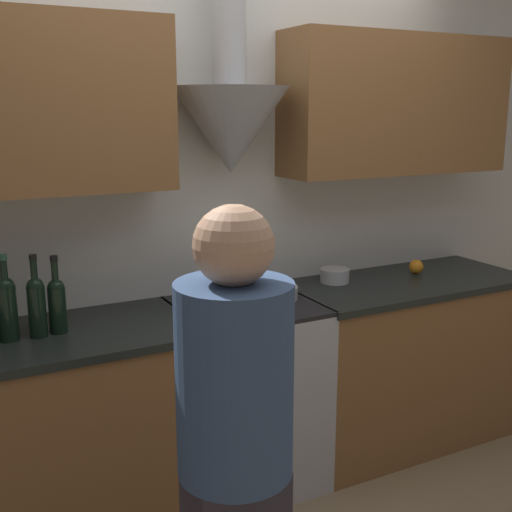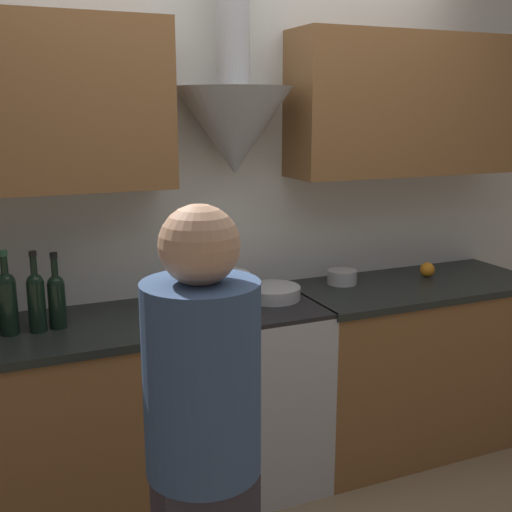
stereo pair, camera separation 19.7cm
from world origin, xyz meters
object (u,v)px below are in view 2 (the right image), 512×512
person_foreground_left (204,458)px  orange_fruit (427,270)px  wine_bottle_5 (36,299)px  saucepan (342,277)px  wine_bottle_6 (57,298)px  wine_bottle_4 (7,300)px  mixing_bowl (272,293)px  stock_pot (221,292)px  stove_range (248,393)px

person_foreground_left → orange_fruit: bearing=35.7°
wine_bottle_5 → saucepan: size_ratio=2.20×
orange_fruit → saucepan: orange_fruit is taller
wine_bottle_6 → orange_fruit: size_ratio=4.08×
wine_bottle_4 → mixing_bowl: bearing=1.2°
saucepan → stock_pot: bearing=-166.9°
person_foreground_left → stock_pot: bearing=67.2°
stove_range → wine_bottle_5: wine_bottle_5 is taller
wine_bottle_5 → saucepan: bearing=5.2°
stove_range → saucepan: 0.77m
wine_bottle_4 → mixing_bowl: wine_bottle_4 is taller
stock_pot → saucepan: bearing=13.1°
wine_bottle_4 → wine_bottle_6: size_ratio=1.08×
stove_range → wine_bottle_5: bearing=-179.6°
stove_range → stock_pot: size_ratio=3.45×
mixing_bowl → person_foreground_left: size_ratio=0.17×
wine_bottle_5 → orange_fruit: 2.01m
orange_fruit → saucepan: size_ratio=0.51×
stock_pot → mixing_bowl: stock_pot is taller
wine_bottle_5 → stock_pot: size_ratio=1.28×
mixing_bowl → stove_range: bearing=-168.4°
stove_range → stock_pot: (-0.14, -0.04, 0.53)m
stock_pot → mixing_bowl: 0.30m
wine_bottle_4 → wine_bottle_5: size_ratio=1.03×
stock_pot → saucepan: stock_pot is taller
mixing_bowl → saucepan: bearing=12.9°
mixing_bowl → orange_fruit: bearing=2.6°
orange_fruit → stock_pot: bearing=-174.9°
mixing_bowl → person_foreground_left: bearing=-122.5°
wine_bottle_5 → saucepan: (1.51, 0.14, -0.10)m
stock_pot → mixing_bowl: size_ratio=0.98×
wine_bottle_5 → stove_range: bearing=0.4°
wine_bottle_5 → stock_pot: (0.78, -0.03, -0.05)m
saucepan → person_foreground_left: person_foreground_left is taller
stock_pot → saucepan: size_ratio=1.72×
wine_bottle_5 → person_foreground_left: person_foreground_left is taller
wine_bottle_5 → person_foreground_left: (0.32, -1.13, -0.17)m
stove_range → saucepan: size_ratio=5.92×
wine_bottle_4 → orange_fruit: 2.12m
stove_range → orange_fruit: orange_fruit is taller
wine_bottle_6 → stock_pot: size_ratio=1.22×
stove_range → wine_bottle_5: (-0.92, -0.01, 0.58)m
wine_bottle_5 → mixing_bowl: 1.07m
stock_pot → wine_bottle_4: bearing=177.2°
wine_bottle_6 → person_foreground_left: (0.24, -1.15, -0.16)m
saucepan → person_foreground_left: 1.74m
mixing_bowl → person_foreground_left: (-0.74, -1.17, -0.06)m
mixing_bowl → orange_fruit: size_ratio=3.43×
mixing_bowl → orange_fruit: (0.94, 0.04, 0.01)m
wine_bottle_5 → orange_fruit: bearing=2.2°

